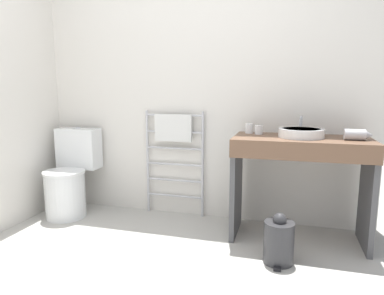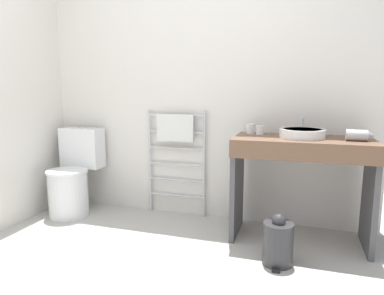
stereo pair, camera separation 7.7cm
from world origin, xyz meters
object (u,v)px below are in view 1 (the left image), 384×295
Objects in this scene: sink_basin at (301,133)px; cup_near_wall at (249,128)px; toilet at (70,178)px; cup_near_edge at (259,130)px; hair_dryer at (356,134)px; trash_bin at (279,241)px; towel_radiator at (174,142)px.

cup_near_wall is at bearing 160.14° from sink_basin.
toilet is 1.83m from cup_near_edge.
toilet is 4.32× the size of hair_dryer.
sink_basin is 4.62× the size of cup_near_edge.
trash_bin is (-0.13, -0.45, -0.71)m from sink_basin.
toilet is at bearing 167.36° from trash_bin.
sink_basin is 0.84m from trash_bin.
hair_dryer is (0.79, -0.19, 0.00)m from cup_near_wall.
cup_near_edge is (-0.33, 0.10, 0.00)m from sink_basin.
sink_basin is 0.35m from cup_near_edge.
cup_near_wall is 0.09m from cup_near_edge.
cup_near_edge is at bearing 168.77° from hair_dryer.
cup_near_wall is at bearing -8.07° from towel_radiator.
cup_near_edge is at bearing 162.44° from sink_basin.
cup_near_wall is 0.23× the size of trash_bin.
toilet is at bearing -179.86° from sink_basin.
towel_radiator is at bearing 14.80° from toilet.
cup_near_wall is (-0.41, 0.15, 0.00)m from sink_basin.
toilet is at bearing -176.42° from cup_near_edge.
sink_basin is at bearing -17.56° from cup_near_edge.
cup_near_edge reaches higher than toilet.
toilet is at bearing -165.20° from towel_radiator.
hair_dryer reaches higher than trash_bin.
cup_near_wall reaches higher than cup_near_edge.
cup_near_wall is at bearing 5.28° from toilet.
cup_near_edge reaches higher than sink_basin.
sink_basin is at bearing 0.14° from toilet.
toilet is 2.40× the size of sink_basin.
toilet is at bearing -174.72° from cup_near_wall.
toilet is 2.02m from trash_bin.
hair_dryer reaches higher than cup_near_edge.
trash_bin is (0.21, -0.55, -0.71)m from cup_near_edge.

